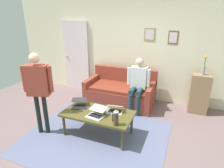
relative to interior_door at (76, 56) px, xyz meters
The scene contains 14 objects.
ground_plane 2.88m from the interior_door, 128.28° to the left, with size 7.68×7.68×0.00m, color #775F61.
area_rug 2.86m from the interior_door, 128.79° to the left, with size 2.62×2.21×0.01m, color slate.
back_wall 1.70m from the interior_door, behind, with size 7.04×0.11×2.70m.
interior_door is the anchor object (origin of this frame).
couch 1.82m from the interior_door, 163.13° to the left, with size 1.72×0.89×0.88m.
coffee_table 2.66m from the interior_door, 130.17° to the left, with size 1.33×0.70×0.47m.
laptop_left 2.75m from the interior_door, 129.03° to the left, with size 0.35×0.38×0.13m.
laptop_center 2.29m from the interior_door, 122.78° to the left, with size 0.42×0.43×0.12m.
laptop_right 2.72m from the interior_door, 136.96° to the left, with size 0.33×0.30×0.15m.
french_press 3.13m from the interior_door, 133.63° to the left, with size 0.11×0.09×0.28m.
side_shelf 3.53m from the interior_door, behind, with size 0.42×0.32×0.94m.
flower_vase 3.49m from the interior_door, behind, with size 0.07×0.10×0.44m.
person_standing 2.42m from the interior_door, 105.49° to the left, with size 0.56×0.30×1.60m.
person_seated 2.24m from the interior_door, 161.35° to the left, with size 0.55×0.51×1.28m.
Camera 1 is at (-1.45, 2.73, 2.22)m, focal length 30.59 mm.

